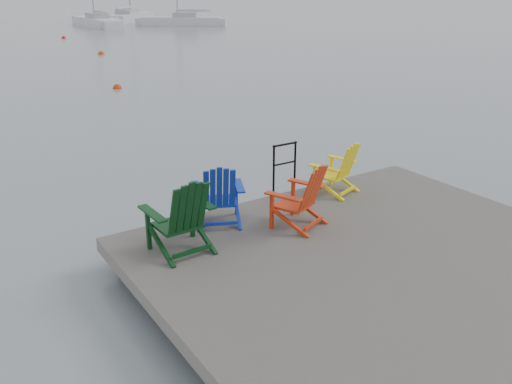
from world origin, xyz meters
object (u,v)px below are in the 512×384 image
sailboat_near (96,22)px  sailboat_far (182,22)px  chair_blue (218,194)px  buoy_a (117,88)px  buoy_d (64,38)px  chair_green (182,215)px  handrail (285,164)px  chair_yellow (339,168)px  chair_red (301,196)px  sailboat_mid (129,18)px  buoy_c (101,54)px

sailboat_near → sailboat_far: bearing=-26.2°
chair_blue → buoy_a: chair_blue is taller
buoy_d → chair_green: bearing=-102.3°
sailboat_far → buoy_a: size_ratio=29.70×
handrail → sailboat_far: (18.67, 42.71, -0.69)m
chair_blue → sailboat_far: sailboat_far is taller
chair_yellow → buoy_a: chair_yellow is taller
chair_green → chair_red: chair_green is taller
sailboat_near → buoy_d: 11.85m
sailboat_mid → buoy_d: 19.33m
chair_yellow → sailboat_near: 47.92m
chair_blue → chair_red: chair_red is taller
handrail → chair_yellow: chair_yellow is taller
buoy_a → buoy_d: 22.38m
chair_green → sailboat_mid: (19.13, 52.73, -0.68)m
buoy_d → sailboat_mid: bearing=54.9°
sailboat_far → chair_yellow: bearing=-166.6°
sailboat_near → sailboat_far: sailboat_near is taller
chair_green → sailboat_near: 49.24m
sailboat_mid → buoy_c: bearing=-71.2°
chair_blue → sailboat_far: size_ratio=0.09×
chair_green → buoy_c: size_ratio=2.77×
chair_green → buoy_d: size_ratio=2.96×
chair_yellow → buoy_c: size_ratio=2.36×
sailboat_far → buoy_d: sailboat_far is taller
sailboat_mid → buoy_c: sailboat_mid is taller
chair_yellow → sailboat_near: size_ratio=0.08×
handrail → chair_red: chair_red is taller
chair_green → chair_red: size_ratio=1.10×
buoy_d → handrail: bearing=-98.9°
chair_red → buoy_c: (5.46, 26.13, -0.99)m
handrail → buoy_c: bearing=78.9°
chair_red → sailboat_mid: size_ratio=0.08×
buoy_a → chair_yellow: bearing=-94.5°
buoy_d → sailboat_far: bearing=27.5°
chair_red → sailboat_far: size_ratio=0.09×
sailboat_far → sailboat_mid: bearing=48.0°
sailboat_near → sailboat_mid: bearing=45.7°
sailboat_near → sailboat_far: 8.06m
sailboat_mid → buoy_c: size_ratio=32.61×
chair_blue → chair_yellow: size_ratio=1.06×
chair_green → chair_red: (1.82, -0.20, -0.05)m
handrail → sailboat_mid: bearing=72.1°
buoy_c → sailboat_near: bearing=73.0°
chair_yellow → buoy_d: bearing=63.0°
chair_green → buoy_d: 37.80m
chair_red → buoy_a: bearing=57.9°
handrail → buoy_a: 14.02m
sailboat_near → buoy_c: size_ratio=30.55×
handrail → sailboat_near: bearing=76.1°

